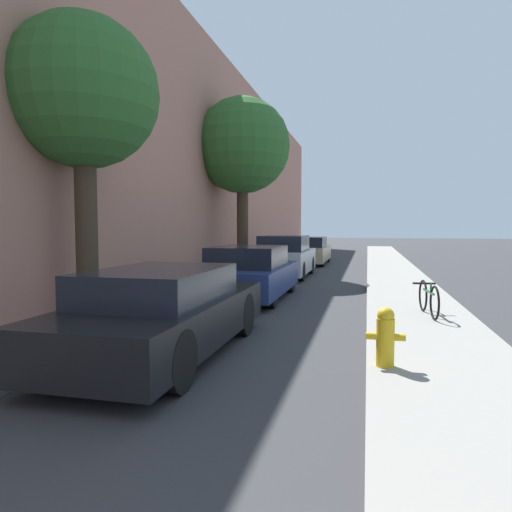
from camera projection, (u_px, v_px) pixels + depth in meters
name	position (u px, v px, depth m)	size (l,w,h in m)	color
ground_plane	(307.00, 282.00, 15.01)	(120.00, 120.00, 0.00)	#333335
sidewalk_left	(223.00, 278.00, 15.69)	(2.00, 52.00, 0.12)	gray
sidewalk_right	(400.00, 283.00, 14.33)	(2.00, 52.00, 0.12)	gray
building_facade_left	(185.00, 151.00, 15.73)	(0.70, 52.00, 8.85)	tan
parked_car_black	(164.00, 312.00, 6.49)	(1.76, 4.45, 1.24)	black
parked_car_navy	(249.00, 273.00, 11.64)	(1.87, 4.12, 1.33)	black
parked_car_silver	(285.00, 257.00, 16.66)	(1.76, 4.24, 1.50)	black
parked_car_champagne	(308.00, 251.00, 22.46)	(1.85, 4.67, 1.32)	black
street_tree_near	(83.00, 96.00, 8.56)	(2.82, 2.82, 5.61)	#423323
street_tree_far	(242.00, 147.00, 17.45)	(3.63, 3.63, 6.60)	#423323
fire_hydrant	(385.00, 336.00, 5.58)	(0.47, 0.22, 0.73)	gold
bicycle	(428.00, 298.00, 8.80)	(0.44, 1.54, 0.63)	black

